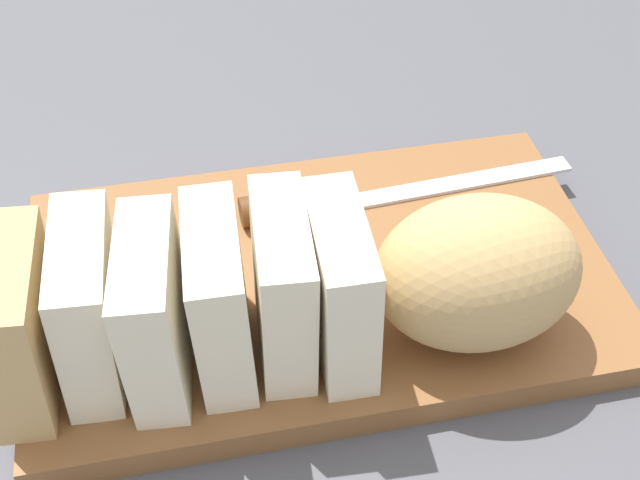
% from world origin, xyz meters
% --- Properties ---
extents(ground_plane, '(3.00, 3.00, 0.00)m').
position_xyz_m(ground_plane, '(0.00, 0.00, 0.00)').
color(ground_plane, '#4C4C51').
extents(cutting_board, '(0.41, 0.25, 0.02)m').
position_xyz_m(cutting_board, '(0.00, 0.00, 0.01)').
color(cutting_board, brown).
rests_on(cutting_board, ground_plane).
extents(bread_loaf, '(0.36, 0.11, 0.10)m').
position_xyz_m(bread_loaf, '(0.02, 0.06, 0.07)').
color(bread_loaf, tan).
rests_on(bread_loaf, cutting_board).
extents(bread_knife, '(0.27, 0.04, 0.02)m').
position_xyz_m(bread_knife, '(-0.01, -0.06, 0.03)').
color(bread_knife, silver).
rests_on(bread_knife, cutting_board).
extents(crumb_near_knife, '(0.00, 0.00, 0.00)m').
position_xyz_m(crumb_near_knife, '(0.03, -0.05, 0.02)').
color(crumb_near_knife, '#A8753D').
rests_on(crumb_near_knife, cutting_board).
extents(crumb_near_loaf, '(0.01, 0.01, 0.01)m').
position_xyz_m(crumb_near_loaf, '(-0.03, -0.06, 0.02)').
color(crumb_near_loaf, '#A8753D').
rests_on(crumb_near_loaf, cutting_board).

